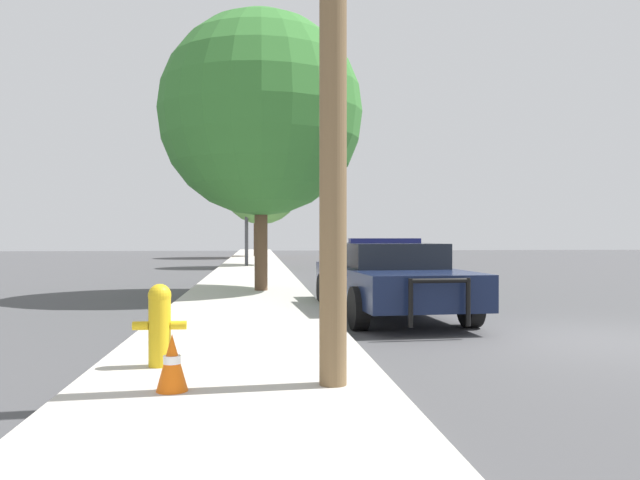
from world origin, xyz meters
The scene contains 10 objects.
ground_plane centered at (0.00, 0.00, 0.00)m, with size 110.00×110.00×0.00m, color #474749.
sidewalk_left centered at (-5.10, 0.00, 0.07)m, with size 3.00×110.00×0.13m.
police_car centered at (-2.43, 3.06, 0.74)m, with size 2.36×5.46×1.46m.
fire_hydrant centered at (-5.90, -1.80, 0.59)m, with size 0.55×0.24×0.87m.
traffic_light centered at (-3.96, 20.45, 3.37)m, with size 3.43×0.35×4.56m.
car_background_oncoming centered at (1.82, 27.50, 0.70)m, with size 2.10×3.97×1.30m.
tree_sidewalk_mid centered at (-4.69, 21.14, 3.91)m, with size 3.76×3.76×5.68m.
tree_sidewalk_far centered at (-4.95, 34.16, 5.53)m, with size 5.18×5.18×8.00m.
tree_sidewalk_near centered at (-4.78, 7.30, 4.57)m, with size 5.12×5.12×7.00m.
traffic_cone centered at (-5.62, -2.87, 0.38)m, with size 0.28×0.28×0.51m.
Camera 1 is at (-4.87, -8.47, 1.50)m, focal length 35.00 mm.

